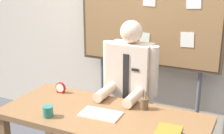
{
  "coord_description": "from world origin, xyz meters",
  "views": [
    {
      "loc": [
        1.1,
        -2.08,
        1.89
      ],
      "look_at": [
        0.0,
        0.17,
        1.09
      ],
      "focal_mm": 51.42,
      "sensor_mm": 36.0,
      "label": 1
    }
  ],
  "objects_px": {
    "person": "(130,99)",
    "pen_holder": "(144,104)",
    "open_notebook": "(100,114)",
    "bulletin_board": "(149,17)",
    "coffee_mug": "(48,112)",
    "desk": "(103,124)",
    "desk_clock": "(61,88)"
  },
  "relations": [
    {
      "from": "bulletin_board",
      "to": "desk",
      "type": "bearing_deg",
      "value": -90.03
    },
    {
      "from": "desk_clock",
      "to": "coffee_mug",
      "type": "height_order",
      "value": "desk_clock"
    },
    {
      "from": "pen_holder",
      "to": "open_notebook",
      "type": "bearing_deg",
      "value": -136.8
    },
    {
      "from": "person",
      "to": "bulletin_board",
      "type": "height_order",
      "value": "bulletin_board"
    },
    {
      "from": "desk_clock",
      "to": "coffee_mug",
      "type": "relative_size",
      "value": 1.16
    },
    {
      "from": "open_notebook",
      "to": "desk_clock",
      "type": "xyz_separation_m",
      "value": [
        -0.56,
        0.26,
        0.04
      ]
    },
    {
      "from": "open_notebook",
      "to": "coffee_mug",
      "type": "relative_size",
      "value": 3.73
    },
    {
      "from": "pen_holder",
      "to": "person",
      "type": "bearing_deg",
      "value": 129.27
    },
    {
      "from": "desk",
      "to": "bulletin_board",
      "type": "height_order",
      "value": "bulletin_board"
    },
    {
      "from": "person",
      "to": "bulletin_board",
      "type": "bearing_deg",
      "value": 89.93
    },
    {
      "from": "open_notebook",
      "to": "coffee_mug",
      "type": "bearing_deg",
      "value": -149.83
    },
    {
      "from": "desk",
      "to": "coffee_mug",
      "type": "bearing_deg",
      "value": -148.15
    },
    {
      "from": "bulletin_board",
      "to": "desk_clock",
      "type": "relative_size",
      "value": 19.16
    },
    {
      "from": "person",
      "to": "open_notebook",
      "type": "bearing_deg",
      "value": -90.89
    },
    {
      "from": "bulletin_board",
      "to": "open_notebook",
      "type": "distance_m",
      "value": 1.23
    },
    {
      "from": "bulletin_board",
      "to": "pen_holder",
      "type": "height_order",
      "value": "bulletin_board"
    },
    {
      "from": "desk",
      "to": "pen_holder",
      "type": "xyz_separation_m",
      "value": [
        0.27,
        0.24,
        0.14
      ]
    },
    {
      "from": "desk",
      "to": "coffee_mug",
      "type": "height_order",
      "value": "coffee_mug"
    },
    {
      "from": "bulletin_board",
      "to": "open_notebook",
      "type": "height_order",
      "value": "bulletin_board"
    },
    {
      "from": "desk_clock",
      "to": "desk",
      "type": "bearing_deg",
      "value": -22.46
    },
    {
      "from": "open_notebook",
      "to": "pen_holder",
      "type": "distance_m",
      "value": 0.38
    },
    {
      "from": "coffee_mug",
      "to": "pen_holder",
      "type": "height_order",
      "value": "pen_holder"
    },
    {
      "from": "bulletin_board",
      "to": "pen_holder",
      "type": "distance_m",
      "value": 1.02
    },
    {
      "from": "bulletin_board",
      "to": "coffee_mug",
      "type": "xyz_separation_m",
      "value": [
        -0.37,
        -1.26,
        -0.6
      ]
    },
    {
      "from": "person",
      "to": "pen_holder",
      "type": "height_order",
      "value": "person"
    },
    {
      "from": "desk",
      "to": "bulletin_board",
      "type": "bearing_deg",
      "value": 89.97
    },
    {
      "from": "person",
      "to": "pen_holder",
      "type": "relative_size",
      "value": 8.88
    },
    {
      "from": "pen_holder",
      "to": "coffee_mug",
      "type": "bearing_deg",
      "value": -143.62
    },
    {
      "from": "person",
      "to": "pen_holder",
      "type": "xyz_separation_m",
      "value": [
        0.27,
        -0.33,
        0.13
      ]
    },
    {
      "from": "person",
      "to": "open_notebook",
      "type": "distance_m",
      "value": 0.59
    },
    {
      "from": "person",
      "to": "open_notebook",
      "type": "xyz_separation_m",
      "value": [
        -0.01,
        -0.58,
        0.09
      ]
    },
    {
      "from": "open_notebook",
      "to": "pen_holder",
      "type": "height_order",
      "value": "pen_holder"
    }
  ]
}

